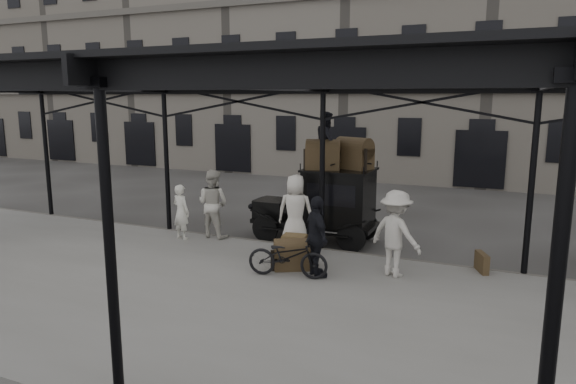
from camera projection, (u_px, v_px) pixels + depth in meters
name	position (u px, v px, depth m)	size (l,w,h in m)	color
ground	(292.00, 277.00, 12.11)	(120.00, 120.00, 0.00)	#383533
platform	(252.00, 304.00, 10.30)	(28.00, 8.00, 0.15)	slate
canopy	(256.00, 74.00, 9.72)	(22.50, 9.00, 4.74)	black
building_frontage	(428.00, 42.00, 27.01)	(64.00, 8.00, 14.00)	slate
taxi	(328.00, 202.00, 14.77)	(3.65, 1.55, 2.18)	black
porter_left	(181.00, 212.00, 14.64)	(0.58, 0.38, 1.59)	silver
porter_midleft	(213.00, 204.00, 14.82)	(0.96, 0.75, 1.98)	beige
porter_centre	(295.00, 211.00, 13.79)	(0.98, 0.64, 2.00)	silver
porter_official	(317.00, 237.00, 11.52)	(1.09, 0.45, 1.86)	black
porter_right	(396.00, 234.00, 11.58)	(1.28, 0.73, 1.98)	beige
bicycle	(288.00, 256.00, 11.59)	(0.64, 1.84, 0.97)	black
porter_roof	(327.00, 140.00, 14.37)	(0.78, 0.60, 1.59)	black
steamer_trunk_roof_near	(323.00, 157.00, 14.33)	(0.95, 0.58, 0.70)	#4F3F25
steamer_trunk_roof_far	(354.00, 156.00, 14.44)	(1.00, 0.61, 0.74)	#4F3F25
steamer_trunk_platform	(292.00, 256.00, 12.17)	(0.84, 0.51, 0.61)	#4F3F25
wicker_hamper	(294.00, 244.00, 13.34)	(0.60, 0.45, 0.50)	brown
suitcase_upright	(482.00, 262.00, 11.97)	(0.15, 0.60, 0.45)	#4F3F25
suitcase_flat	(305.00, 257.00, 12.48)	(0.60, 0.15, 0.40)	#4F3F25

